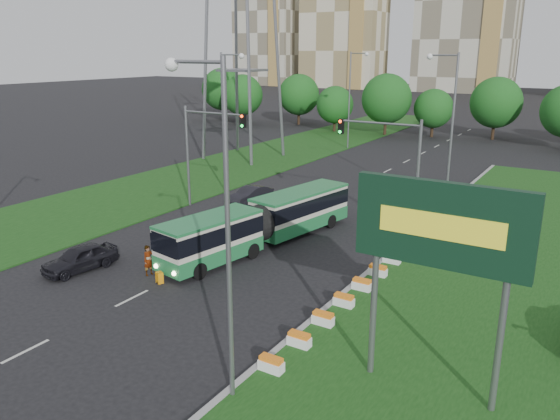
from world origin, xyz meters
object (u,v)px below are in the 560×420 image
Objects in this scene: pedestrian at (149,260)px; billboard at (441,235)px; traffic_mast_median at (394,159)px; traffic_mast_left at (203,142)px; car_left_near at (80,258)px; articulated_bus at (262,222)px; shopping_trolley at (159,278)px; car_left_far at (250,195)px.

billboard is at bearing -88.53° from pedestrian.
traffic_mast_median is 15.19m from traffic_mast_left.
billboard is 21.25m from car_left_near.
articulated_bus is (8.66, -4.90, -3.79)m from traffic_mast_left.
shopping_trolley is (1.29, -0.55, -0.56)m from pedestrian.
traffic_mast_left reaches higher than shopping_trolley.
car_left_near is 6.81× the size of shopping_trolley.
traffic_mast_median is 0.52× the size of articulated_bus.
articulated_bus is 24.36× the size of shopping_trolley.
car_left_far is at bearing 138.44° from billboard.
car_left_near is at bearing -116.13° from articulated_bus.
car_left_near is 1.02× the size of car_left_far.
billboard is at bearing -32.49° from car_left_far.
traffic_mast_median is 16.73m from shopping_trolley.
pedestrian is at bearing 170.82° from billboard.
shopping_trolley is at bearing 172.06° from billboard.
articulated_bus is 3.58× the size of car_left_near.
traffic_mast_median is 4.59× the size of pedestrian.
car_left_far is (-12.82, 1.99, -4.65)m from traffic_mast_median.
shopping_trolley is (-1.39, -7.96, -1.25)m from articulated_bus.
traffic_mast_left is at bearing -176.23° from traffic_mast_median.
car_left_far is 2.45× the size of pedestrian.
pedestrian reaches higher than car_left_far.
articulated_bus reaches higher than pedestrian.
car_left_far is (0.22, 16.85, -0.03)m from car_left_near.
car_left_near is 4.16m from pedestrian.
traffic_mast_median is at bearing -23.96° from pedestrian.
billboard is at bearing 13.40° from shopping_trolley.
traffic_mast_median is 16.78m from pedestrian.
pedestrian is at bearing 178.35° from shopping_trolley.
billboard is 27.16m from traffic_mast_left.
shopping_trolley is at bearing -89.93° from articulated_bus.
shopping_trolley is (-7.89, -13.86, -5.04)m from traffic_mast_median.
billboard is 1.85× the size of car_left_near.
car_left_near is at bearing -81.68° from car_left_far.
articulated_bus is 11.13m from car_left_near.
car_left_far is 16.60m from shopping_trolley.
traffic_mast_left is 6.00m from car_left_far.
pedestrian is (3.86, 1.55, 0.13)m from car_left_near.
car_left_near is 5.26m from shopping_trolley.
articulated_bus is at bearing -29.52° from traffic_mast_left.
car_left_near reaches higher than shopping_trolley.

